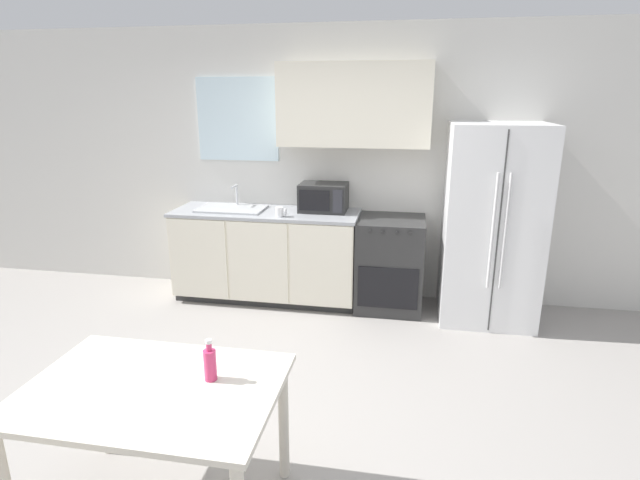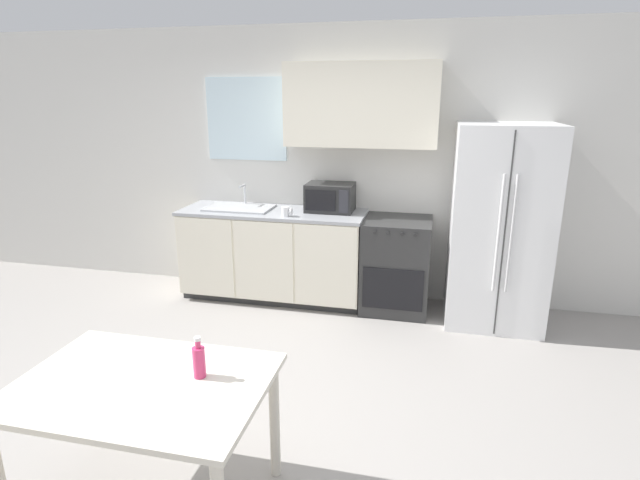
% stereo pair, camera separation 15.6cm
% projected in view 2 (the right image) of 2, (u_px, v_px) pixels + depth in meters
% --- Properties ---
extents(ground_plane, '(12.00, 12.00, 0.00)m').
position_uv_depth(ground_plane, '(261.00, 407.00, 3.39)').
color(ground_plane, gray).
extents(wall_back, '(12.00, 0.38, 2.70)m').
position_uv_depth(wall_back, '(333.00, 156.00, 5.02)').
color(wall_back, silver).
rests_on(wall_back, ground_plane).
extents(kitchen_counter, '(1.86, 0.65, 0.93)m').
position_uv_depth(kitchen_counter, '(274.00, 254.00, 5.12)').
color(kitchen_counter, '#333333').
rests_on(kitchen_counter, ground_plane).
extents(oven_range, '(0.64, 0.64, 0.90)m').
position_uv_depth(oven_range, '(396.00, 265.00, 4.86)').
color(oven_range, '#2D2D2D').
rests_on(oven_range, ground_plane).
extents(refrigerator, '(0.84, 0.79, 1.81)m').
position_uv_depth(refrigerator, '(499.00, 227.00, 4.48)').
color(refrigerator, white).
rests_on(refrigerator, ground_plane).
extents(kitchen_sink, '(0.66, 0.42, 0.23)m').
position_uv_depth(kitchen_sink, '(239.00, 207.00, 5.07)').
color(kitchen_sink, '#B7BABC').
rests_on(kitchen_sink, kitchen_counter).
extents(microwave, '(0.46, 0.35, 0.28)m').
position_uv_depth(microwave, '(330.00, 197.00, 4.93)').
color(microwave, '#282828').
rests_on(microwave, kitchen_counter).
extents(coffee_mug, '(0.11, 0.08, 0.09)m').
position_uv_depth(coffee_mug, '(286.00, 212.00, 4.74)').
color(coffee_mug, white).
rests_on(coffee_mug, kitchen_counter).
extents(dining_table, '(1.20, 0.84, 0.73)m').
position_uv_depth(dining_table, '(143.00, 399.00, 2.41)').
color(dining_table, beige).
rests_on(dining_table, ground_plane).
extents(drink_bottle, '(0.06, 0.06, 0.21)m').
position_uv_depth(drink_bottle, '(199.00, 361.00, 2.40)').
color(drink_bottle, '#DB386B').
rests_on(drink_bottle, dining_table).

